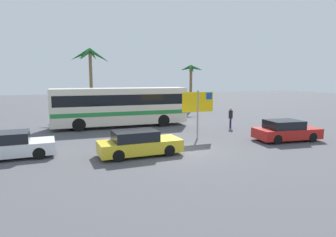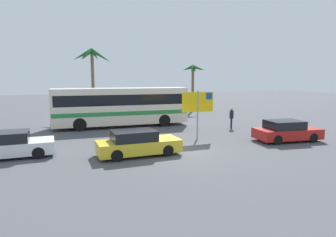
{
  "view_description": "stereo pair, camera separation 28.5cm",
  "coord_description": "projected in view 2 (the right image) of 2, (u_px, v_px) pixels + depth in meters",
  "views": [
    {
      "loc": [
        -5.69,
        -14.88,
        4.04
      ],
      "look_at": [
        0.73,
        3.53,
        1.3
      ],
      "focal_mm": 31.37,
      "sensor_mm": 36.0,
      "label": 1
    },
    {
      "loc": [
        -5.42,
        -14.97,
        4.04
      ],
      "look_at": [
        0.73,
        3.53,
        1.3
      ],
      "focal_mm": 31.37,
      "sensor_mm": 36.0,
      "label": 2
    }
  ],
  "objects": [
    {
      "name": "car_red",
      "position": [
        286.0,
        131.0,
        18.73
      ],
      "size": [
        4.21,
        2.15,
        1.32
      ],
      "rotation": [
        0.0,
        0.0,
        -0.08
      ],
      "color": "red",
      "rests_on": "ground"
    },
    {
      "name": "palm_tree_inland",
      "position": [
        193.0,
        74.0,
        34.66
      ],
      "size": [
        2.96,
        2.81,
        5.51
      ],
      "color": "brown",
      "rests_on": "ground"
    },
    {
      "name": "bus_front_coach",
      "position": [
        121.0,
        105.0,
        24.1
      ],
      "size": [
        10.83,
        2.48,
        3.17
      ],
      "color": "silver",
      "rests_on": "ground"
    },
    {
      "name": "car_yellow",
      "position": [
        137.0,
        143.0,
        15.26
      ],
      "size": [
        4.36,
        1.95,
        1.32
      ],
      "rotation": [
        0.0,
        0.0,
        0.06
      ],
      "color": "yellow",
      "rests_on": "ground"
    },
    {
      "name": "ferry_sign",
      "position": [
        198.0,
        104.0,
        19.1
      ],
      "size": [
        2.2,
        0.11,
        3.2
      ],
      "rotation": [
        0.0,
        0.0,
        0.02
      ],
      "color": "gray",
      "rests_on": "ground"
    },
    {
      "name": "car_white",
      "position": [
        11.0,
        145.0,
        14.89
      ],
      "size": [
        4.1,
        2.03,
        1.32
      ],
      "rotation": [
        0.0,
        0.0,
        0.05
      ],
      "color": "silver",
      "rests_on": "ground"
    },
    {
      "name": "ground",
      "position": [
        176.0,
        151.0,
        16.32
      ],
      "size": [
        120.0,
        120.0,
        0.0
      ],
      "primitive_type": "plane",
      "color": "#4C4C51"
    },
    {
      "name": "pedestrian_near_sign",
      "position": [
        231.0,
        116.0,
        23.28
      ],
      "size": [
        0.32,
        0.32,
        1.66
      ],
      "rotation": [
        0.0,
        0.0,
        5.87
      ],
      "color": "#1E2347",
      "rests_on": "ground"
    },
    {
      "name": "palm_tree_seaside",
      "position": [
        92.0,
        61.0,
        29.8
      ],
      "size": [
        3.99,
        3.91,
        6.96
      ],
      "color": "brown",
      "rests_on": "ground"
    }
  ]
}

